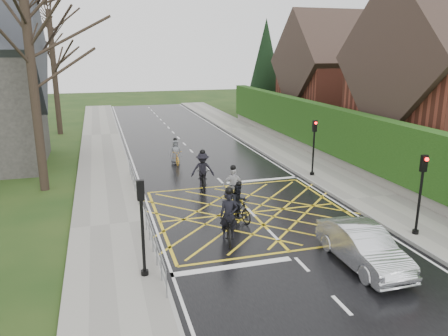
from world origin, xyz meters
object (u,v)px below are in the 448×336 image
cyclist_back (239,206)px  cyclist_lead (176,155)px  car (363,246)px  cyclist_front (233,190)px  cyclist_mid (203,174)px  cyclist_rear (229,223)px

cyclist_back → cyclist_lead: 10.03m
car → cyclist_front: bearing=108.4°
cyclist_back → cyclist_mid: (-0.39, 4.79, 0.09)m
cyclist_lead → cyclist_back: bearing=-86.6°
cyclist_back → cyclist_front: bearing=64.6°
cyclist_rear → cyclist_lead: 11.71m
cyclist_back → cyclist_rear: bearing=-133.2°
cyclist_lead → car: 15.28m
cyclist_back → cyclist_mid: cyclist_mid is taller
cyclist_front → cyclist_back: bearing=-98.2°
cyclist_back → car: 5.56m
cyclist_back → cyclist_mid: 4.81m
cyclist_back → cyclist_front: (0.39, 2.03, 0.04)m
cyclist_mid → cyclist_front: (0.77, -2.77, -0.06)m
cyclist_lead → cyclist_front: bearing=-82.6°
cyclist_lead → cyclist_mid: bearing=-86.2°
cyclist_front → cyclist_lead: 8.07m
cyclist_mid → car: bearing=-62.9°
cyclist_mid → cyclist_lead: bearing=104.9°
cyclist_back → cyclist_lead: size_ratio=1.02×
cyclist_mid → cyclist_front: 2.87m
cyclist_front → cyclist_rear: bearing=-106.9°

